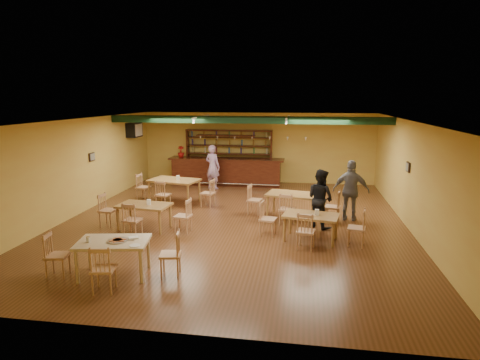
% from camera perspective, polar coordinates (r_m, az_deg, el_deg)
% --- Properties ---
extents(floor, '(12.00, 12.00, 0.00)m').
position_cam_1_polar(floor, '(12.39, -0.87, -5.75)').
color(floor, '#513017').
rests_on(floor, ground).
extents(ceiling_beam, '(10.00, 0.30, 0.25)m').
position_cam_1_polar(ceiling_beam, '(14.62, 0.96, 8.34)').
color(ceiling_beam, black).
rests_on(ceiling_beam, ceiling).
extents(track_rail_left, '(0.05, 2.50, 0.05)m').
position_cam_1_polar(track_rail_left, '(15.55, -5.39, 8.73)').
color(track_rail_left, white).
rests_on(track_rail_left, ceiling).
extents(track_rail_right, '(0.05, 2.50, 0.05)m').
position_cam_1_polar(track_rail_right, '(15.09, 6.61, 8.63)').
color(track_rail_right, white).
rests_on(track_rail_right, ceiling).
extents(ac_unit, '(0.34, 0.70, 0.48)m').
position_cam_1_polar(ac_unit, '(17.31, -14.43, 6.74)').
color(ac_unit, white).
rests_on(ac_unit, wall_left).
extents(picture_left, '(0.04, 0.34, 0.28)m').
position_cam_1_polar(picture_left, '(14.59, -19.84, 3.03)').
color(picture_left, black).
rests_on(picture_left, wall_left).
extents(picture_right, '(0.04, 0.34, 0.28)m').
position_cam_1_polar(picture_right, '(12.67, 22.27, 1.68)').
color(picture_right, black).
rests_on(picture_right, wall_right).
extents(bar_counter, '(4.84, 0.85, 1.13)m').
position_cam_1_polar(bar_counter, '(17.39, -1.90, 1.18)').
color(bar_counter, '#35100A').
rests_on(bar_counter, ground).
extents(back_bar_hutch, '(3.74, 0.40, 2.28)m').
position_cam_1_polar(back_bar_hutch, '(17.91, -1.53, 3.35)').
color(back_bar_hutch, '#35100A').
rests_on(back_bar_hutch, ground).
extents(poinsettia, '(0.34, 0.34, 0.48)m').
position_cam_1_polar(poinsettia, '(17.74, -8.19, 3.90)').
color(poinsettia, '#A5120F').
rests_on(poinsettia, bar_counter).
extents(dining_table_a, '(1.85, 1.34, 0.84)m').
position_cam_1_polar(dining_table_a, '(14.60, -9.06, -1.53)').
color(dining_table_a, olive).
rests_on(dining_table_a, ground).
extents(dining_table_b, '(1.68, 1.19, 0.77)m').
position_cam_1_polar(dining_table_b, '(12.76, 7.25, -3.54)').
color(dining_table_b, olive).
rests_on(dining_table_b, ground).
extents(dining_table_c, '(1.50, 0.99, 0.71)m').
position_cam_1_polar(dining_table_c, '(11.93, -13.08, -4.96)').
color(dining_table_c, olive).
rests_on(dining_table_c, ground).
extents(dining_table_d, '(1.52, 1.07, 0.69)m').
position_cam_1_polar(dining_table_d, '(10.87, 9.75, -6.49)').
color(dining_table_d, olive).
rests_on(dining_table_d, ground).
extents(near_table, '(1.56, 1.15, 0.76)m').
position_cam_1_polar(near_table, '(9.06, -17.04, -10.32)').
color(near_table, beige).
rests_on(near_table, ground).
extents(pizza_tray, '(0.45, 0.45, 0.01)m').
position_cam_1_polar(pizza_tray, '(8.88, -16.59, -8.06)').
color(pizza_tray, silver).
rests_on(pizza_tray, near_table).
extents(parmesan_shaker, '(0.09, 0.09, 0.11)m').
position_cam_1_polar(parmesan_shaker, '(8.99, -20.29, -7.74)').
color(parmesan_shaker, '#EAE5C6').
rests_on(parmesan_shaker, near_table).
extents(napkin_stack, '(0.25, 0.23, 0.03)m').
position_cam_1_polar(napkin_stack, '(8.95, -14.55, -7.74)').
color(napkin_stack, white).
rests_on(napkin_stack, near_table).
extents(pizza_server, '(0.32, 0.09, 0.00)m').
position_cam_1_polar(pizza_server, '(8.86, -15.56, -7.98)').
color(pizza_server, silver).
rests_on(pizza_server, pizza_tray).
extents(side_plate, '(0.26, 0.26, 0.01)m').
position_cam_1_polar(side_plate, '(8.52, -14.36, -8.77)').
color(side_plate, white).
rests_on(side_plate, near_table).
extents(patron_bar, '(0.77, 0.64, 1.79)m').
position_cam_1_polar(patron_bar, '(16.62, -3.81, 1.83)').
color(patron_bar, '#9E55B9').
rests_on(patron_bar, ground).
extents(patron_right_a, '(1.03, 1.02, 1.68)m').
position_cam_1_polar(patron_right_a, '(11.88, 11.05, -2.52)').
color(patron_right_a, black).
rests_on(patron_right_a, ground).
extents(patron_right_b, '(1.14, 0.64, 1.83)m').
position_cam_1_polar(patron_right_b, '(12.73, 15.13, -1.43)').
color(patron_right_b, slate).
rests_on(patron_right_b, ground).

